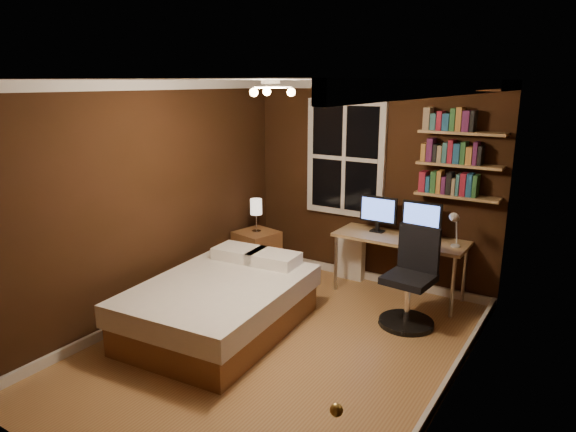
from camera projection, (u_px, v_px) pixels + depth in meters
The scene contains 24 objects.
floor at pixel (279, 347), 4.96m from camera, with size 4.20×4.20×0.00m, color #97653C.
wall_back at pixel (371, 184), 6.36m from camera, with size 3.20×0.04×2.50m, color black.
wall_left at pixel (153, 201), 5.47m from camera, with size 0.04×4.20×2.50m, color black.
wall_right at pixel (457, 253), 3.82m from camera, with size 0.04×4.20×2.50m, color black.
ceiling at pixel (277, 80), 4.33m from camera, with size 3.20×4.20×0.02m, color white.
window at pixel (345, 158), 6.44m from camera, with size 1.06×0.06×1.46m, color silver.
door at pixel (370, 378), 2.61m from camera, with size 0.03×0.82×2.05m, color black, non-canonical shape.
door_knob at pixel (336, 410), 2.40m from camera, with size 0.06×0.06×0.06m, color gold.
ceiling_fixture at pixel (271, 92), 4.27m from camera, with size 0.44×0.44×0.18m, color beige, non-canonical shape.
bookshelf_lower at pixel (457, 196), 5.70m from camera, with size 0.92×0.22×0.03m, color #A88351.
books_row_lower at pixel (458, 185), 5.67m from camera, with size 0.66×0.16×0.23m, color maroon, non-canonical shape.
bookshelf_middle at pixel (460, 165), 5.61m from camera, with size 0.92×0.22×0.03m, color #A88351.
books_row_middle at pixel (461, 153), 5.58m from camera, with size 0.66×0.16×0.23m, color #1C5280, non-canonical shape.
bookshelf_upper at pixel (462, 133), 5.52m from camera, with size 0.92×0.22×0.03m, color #A88351.
books_row_upper at pixel (463, 120), 5.49m from camera, with size 0.48×0.16×0.23m, color #2A6332, non-canonical shape.
bed at pixel (221, 304), 5.24m from camera, with size 1.54×2.03×0.65m.
nightstand at pixel (257, 254), 6.72m from camera, with size 0.48×0.48×0.60m, color brown.
bedside_lamp at pixel (256, 216), 6.59m from camera, with size 0.15×0.15×0.43m, color beige, non-canonical shape.
radiator at pixel (350, 258), 6.63m from camera, with size 0.37×0.13×0.55m, color silver.
desk at pixel (400, 242), 5.99m from camera, with size 1.53×0.57×0.73m.
monitor_left at pixel (378, 214), 6.14m from camera, with size 0.46×0.12×0.43m, color black, non-canonical shape.
monitor_right at pixel (421, 220), 5.87m from camera, with size 0.46×0.12×0.43m, color black, non-canonical shape.
desk_lamp at pixel (455, 229), 5.51m from camera, with size 0.14×0.32×0.44m, color silver, non-canonical shape.
office_chair at pixel (410, 288), 5.35m from camera, with size 0.57×0.57×1.04m.
Camera 1 is at (2.48, -3.73, 2.49)m, focal length 32.00 mm.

